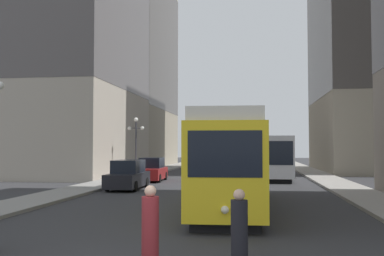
{
  "coord_description": "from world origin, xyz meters",
  "views": [
    {
      "loc": [
        2.34,
        -8.84,
        2.65
      ],
      "look_at": [
        0.36,
        5.34,
        3.26
      ],
      "focal_mm": 41.46,
      "sensor_mm": 36.0,
      "label": 1
    }
  ],
  "objects_px": {
    "transit_bus": "(275,155)",
    "pedestrian_on_sidewalk": "(150,227)",
    "parked_car_left_mid": "(152,170)",
    "parked_car_left_near": "(128,176)",
    "streetcar": "(228,159)",
    "pedestrian_crossing_far": "(239,230)",
    "lamp_post_left_far": "(136,137)"
  },
  "relations": [
    {
      "from": "pedestrian_crossing_far",
      "to": "pedestrian_on_sidewalk",
      "type": "bearing_deg",
      "value": -134.57
    },
    {
      "from": "transit_bus",
      "to": "pedestrian_crossing_far",
      "type": "xyz_separation_m",
      "value": [
        -2.07,
        -27.49,
        -1.15
      ]
    },
    {
      "from": "transit_bus",
      "to": "parked_car_left_mid",
      "type": "distance_m",
      "value": 10.41
    },
    {
      "from": "pedestrian_on_sidewalk",
      "to": "parked_car_left_near",
      "type": "bearing_deg",
      "value": 151.0
    },
    {
      "from": "transit_bus",
      "to": "pedestrian_on_sidewalk",
      "type": "xyz_separation_m",
      "value": [
        -4.09,
        -27.55,
        -1.12
      ]
    },
    {
      "from": "parked_car_left_near",
      "to": "pedestrian_on_sidewalk",
      "type": "xyz_separation_m",
      "value": [
        5.46,
        -17.05,
        -0.02
      ]
    },
    {
      "from": "transit_bus",
      "to": "parked_car_left_near",
      "type": "distance_m",
      "value": 14.24
    },
    {
      "from": "pedestrian_crossing_far",
      "to": "pedestrian_on_sidewalk",
      "type": "distance_m",
      "value": 2.03
    },
    {
      "from": "parked_car_left_near",
      "to": "pedestrian_crossing_far",
      "type": "distance_m",
      "value": 18.56
    },
    {
      "from": "parked_car_left_near",
      "to": "parked_car_left_mid",
      "type": "bearing_deg",
      "value": 89.01
    },
    {
      "from": "pedestrian_crossing_far",
      "to": "pedestrian_on_sidewalk",
      "type": "relative_size",
      "value": 0.96
    },
    {
      "from": "transit_bus",
      "to": "parked_car_left_near",
      "type": "height_order",
      "value": "transit_bus"
    },
    {
      "from": "parked_car_left_near",
      "to": "pedestrian_on_sidewalk",
      "type": "distance_m",
      "value": 17.9
    },
    {
      "from": "pedestrian_on_sidewalk",
      "to": "streetcar",
      "type": "bearing_deg",
      "value": 125.69
    },
    {
      "from": "pedestrian_crossing_far",
      "to": "lamp_post_left_far",
      "type": "relative_size",
      "value": 0.34
    },
    {
      "from": "streetcar",
      "to": "parked_car_left_mid",
      "type": "bearing_deg",
      "value": 112.62
    },
    {
      "from": "streetcar",
      "to": "parked_car_left_mid",
      "type": "distance_m",
      "value": 15.81
    },
    {
      "from": "pedestrian_on_sidewalk",
      "to": "lamp_post_left_far",
      "type": "height_order",
      "value": "lamp_post_left_far"
    },
    {
      "from": "parked_car_left_mid",
      "to": "lamp_post_left_far",
      "type": "bearing_deg",
      "value": 127.89
    },
    {
      "from": "parked_car_left_near",
      "to": "pedestrian_crossing_far",
      "type": "xyz_separation_m",
      "value": [
        7.49,
        -16.99,
        -0.05
      ]
    },
    {
      "from": "streetcar",
      "to": "parked_car_left_mid",
      "type": "height_order",
      "value": "streetcar"
    },
    {
      "from": "parked_car_left_mid",
      "to": "lamp_post_left_far",
      "type": "distance_m",
      "value": 3.95
    },
    {
      "from": "parked_car_left_near",
      "to": "transit_bus",
      "type": "bearing_deg",
      "value": 46.71
    },
    {
      "from": "transit_bus",
      "to": "pedestrian_on_sidewalk",
      "type": "bearing_deg",
      "value": -97.1
    },
    {
      "from": "parked_car_left_near",
      "to": "streetcar",
      "type": "bearing_deg",
      "value": -50.06
    },
    {
      "from": "parked_car_left_mid",
      "to": "pedestrian_on_sidewalk",
      "type": "relative_size",
      "value": 2.49
    },
    {
      "from": "transit_bus",
      "to": "parked_car_left_near",
      "type": "relative_size",
      "value": 2.33
    },
    {
      "from": "parked_car_left_mid",
      "to": "lamp_post_left_far",
      "type": "relative_size",
      "value": 0.89
    },
    {
      "from": "lamp_post_left_far",
      "to": "transit_bus",
      "type": "bearing_deg",
      "value": 8.28
    },
    {
      "from": "transit_bus",
      "to": "parked_car_left_mid",
      "type": "bearing_deg",
      "value": -156.12
    },
    {
      "from": "parked_car_left_near",
      "to": "pedestrian_crossing_far",
      "type": "height_order",
      "value": "parked_car_left_near"
    },
    {
      "from": "parked_car_left_near",
      "to": "pedestrian_on_sidewalk",
      "type": "bearing_deg",
      "value": -73.22
    }
  ]
}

